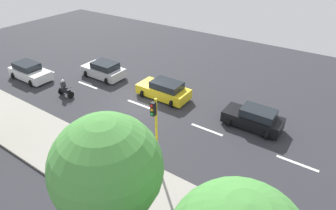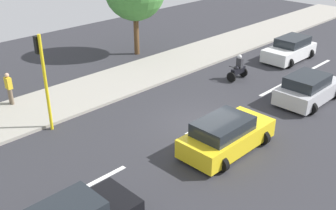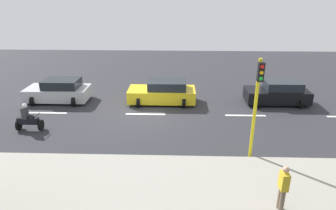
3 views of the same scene
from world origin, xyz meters
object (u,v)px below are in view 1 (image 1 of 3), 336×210
(car_white, at_px, (30,72))
(car_yellow_cab, at_px, (164,90))
(traffic_light_corner, at_px, (155,125))
(street_tree_center, at_px, (107,169))
(car_silver, at_px, (104,70))
(pedestrian_near_signal, at_px, (115,194))
(motorcycle, at_px, (65,89))
(car_black, at_px, (254,118))

(car_white, height_order, car_yellow_cab, same)
(traffic_light_corner, height_order, street_tree_center, street_tree_center)
(car_white, distance_m, car_silver, 6.81)
(pedestrian_near_signal, bearing_deg, motorcycle, -117.94)
(car_white, distance_m, motorcycle, 5.46)
(motorcycle, relative_size, traffic_light_corner, 0.34)
(car_black, height_order, car_silver, same)
(motorcycle, distance_m, traffic_light_corner, 11.66)
(car_yellow_cab, distance_m, car_silver, 6.95)
(car_white, relative_size, car_silver, 1.03)
(car_silver, relative_size, motorcycle, 2.66)
(car_silver, xyz_separation_m, pedestrian_near_signal, (10.49, 11.37, 0.35))
(car_silver, height_order, pedestrian_near_signal, pedestrian_near_signal)
(car_yellow_cab, distance_m, pedestrian_near_signal, 11.33)
(car_silver, bearing_deg, car_white, -52.67)
(motorcycle, distance_m, pedestrian_near_signal, 12.85)
(car_black, relative_size, pedestrian_near_signal, 2.38)
(car_white, height_order, pedestrian_near_signal, pedestrian_near_signal)
(car_black, xyz_separation_m, traffic_light_corner, (6.96, -3.27, 2.22))
(car_white, height_order, motorcycle, motorcycle)
(car_silver, relative_size, street_tree_center, 0.56)
(car_black, height_order, traffic_light_corner, traffic_light_corner)
(car_white, bearing_deg, car_silver, 127.33)
(traffic_light_corner, xyz_separation_m, street_tree_center, (5.53, 2.31, 2.47))
(street_tree_center, bearing_deg, car_black, 175.60)
(pedestrian_near_signal, distance_m, street_tree_center, 5.23)
(car_silver, distance_m, pedestrian_near_signal, 15.48)
(car_black, relative_size, car_white, 0.96)
(car_silver, bearing_deg, street_tree_center, 47.27)
(car_black, distance_m, car_yellow_cab, 7.51)
(car_white, xyz_separation_m, pedestrian_near_signal, (6.36, 16.79, 0.35))
(pedestrian_near_signal, distance_m, traffic_light_corner, 4.02)
(car_yellow_cab, height_order, car_silver, same)
(traffic_light_corner, bearing_deg, car_silver, -121.81)
(street_tree_center, bearing_deg, car_white, -113.79)
(car_white, distance_m, traffic_light_corner, 16.99)
(car_white, bearing_deg, car_yellow_cab, 108.20)
(motorcycle, bearing_deg, pedestrian_near_signal, 62.06)
(car_black, xyz_separation_m, street_tree_center, (12.49, -0.96, 4.69))
(motorcycle, height_order, pedestrian_near_signal, pedestrian_near_signal)
(car_yellow_cab, distance_m, motorcycle, 8.21)
(car_white, relative_size, motorcycle, 2.75)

